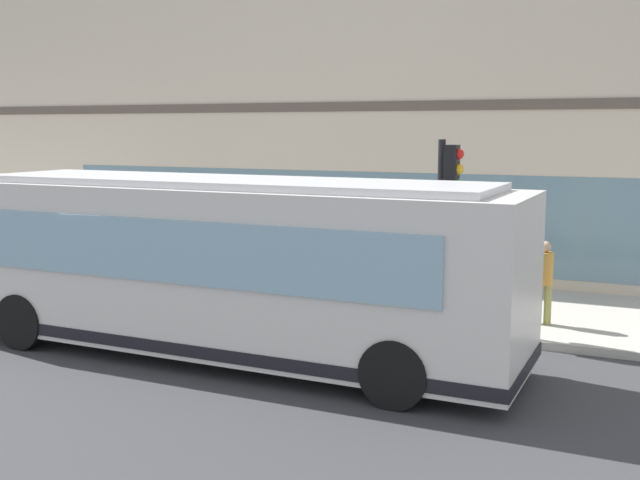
# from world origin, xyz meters

# --- Properties ---
(ground) EXTENTS (120.00, 120.00, 0.00)m
(ground) POSITION_xyz_m (0.00, 0.00, 0.00)
(ground) COLOR #38383A
(sidewalk_curb) EXTENTS (4.73, 40.00, 0.15)m
(sidewalk_curb) POSITION_xyz_m (4.97, 0.00, 0.07)
(sidewalk_curb) COLOR #B2ADA3
(sidewalk_curb) RESTS_ON ground
(building_corner) EXTENTS (7.31, 23.49, 8.08)m
(building_corner) POSITION_xyz_m (10.96, 0.00, 4.03)
(building_corner) COLOR beige
(building_corner) RESTS_ON ground
(city_bus_nearside) EXTENTS (2.71, 10.07, 3.07)m
(city_bus_nearside) POSITION_xyz_m (0.03, -1.23, 1.55)
(city_bus_nearside) COLOR silver
(city_bus_nearside) RESTS_ON ground
(traffic_light_near_corner) EXTENTS (0.32, 0.49, 3.55)m
(traffic_light_near_corner) POSITION_xyz_m (3.06, -4.21, 2.62)
(traffic_light_near_corner) COLOR black
(traffic_light_near_corner) RESTS_ON sidewalk_curb
(fire_hydrant) EXTENTS (0.35, 0.35, 0.74)m
(fire_hydrant) POSITION_xyz_m (4.11, 1.08, 0.51)
(fire_hydrant) COLOR gold
(fire_hydrant) RESTS_ON sidewalk_curb
(pedestrian_near_building_entrance) EXTENTS (0.32, 0.32, 1.74)m
(pedestrian_near_building_entrance) POSITION_xyz_m (5.90, 5.12, 1.16)
(pedestrian_near_building_entrance) COLOR #3359A5
(pedestrian_near_building_entrance) RESTS_ON sidewalk_curb
(pedestrian_near_hydrant) EXTENTS (0.32, 0.32, 1.62)m
(pedestrian_near_hydrant) POSITION_xyz_m (6.12, -2.48, 1.08)
(pedestrian_near_hydrant) COLOR silver
(pedestrian_near_hydrant) RESTS_ON sidewalk_curb
(pedestrian_walking_along_curb) EXTENTS (0.32, 0.32, 1.62)m
(pedestrian_walking_along_curb) POSITION_xyz_m (3.91, -5.92, 1.08)
(pedestrian_walking_along_curb) COLOR #99994C
(pedestrian_walking_along_curb) RESTS_ON sidewalk_curb
(newspaper_vending_box) EXTENTS (0.44, 0.43, 0.90)m
(newspaper_vending_box) POSITION_xyz_m (5.17, -2.36, 0.60)
(newspaper_vending_box) COLOR #BF3F19
(newspaper_vending_box) RESTS_ON sidewalk_curb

